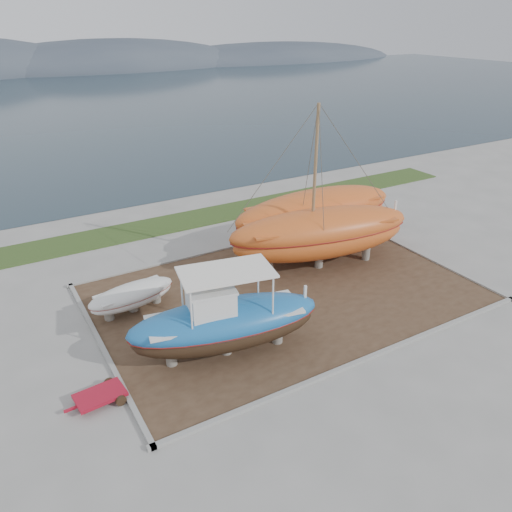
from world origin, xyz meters
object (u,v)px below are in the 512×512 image
blue_caique (225,314)px  white_dinghy (132,298)px  orange_bare_hull (315,220)px  red_trailer (100,398)px  orange_sailboat (323,191)px

blue_caique → white_dinghy: blue_caique is taller
orange_bare_hull → red_trailer: (-14.40, -6.78, -1.58)m
orange_sailboat → white_dinghy: bearing=-173.5°
white_dinghy → orange_sailboat: bearing=-13.6°
blue_caique → orange_bare_hull: blue_caique is taller
blue_caique → red_trailer: bearing=-166.6°
blue_caique → white_dinghy: 5.72m
orange_sailboat → red_trailer: 14.50m
orange_sailboat → orange_bare_hull: size_ratio=0.98×
white_dinghy → red_trailer: size_ratio=1.61×
orange_bare_hull → red_trailer: size_ratio=4.02×
orange_sailboat → orange_bare_hull: (1.30, 2.25, -2.67)m
white_dinghy → orange_sailboat: size_ratio=0.41×
red_trailer → blue_caique: bearing=-2.9°
white_dinghy → orange_bare_hull: bearing=-1.9°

